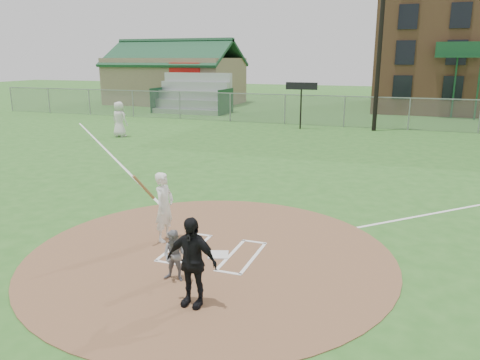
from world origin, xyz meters
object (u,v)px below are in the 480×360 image
(catcher, at_px, (175,256))
(ondeck_player, at_px, (119,119))
(batter_at_plate, at_px, (164,207))
(home_plate, at_px, (218,255))
(umpire, at_px, (191,262))

(catcher, bearing_deg, ondeck_player, 123.08)
(ondeck_player, height_order, batter_at_plate, ondeck_player)
(home_plate, xyz_separation_m, ondeck_player, (-11.75, 13.60, 0.97))
(home_plate, distance_m, batter_at_plate, 1.86)
(catcher, bearing_deg, home_plate, 72.19)
(umpire, distance_m, batter_at_plate, 3.29)
(ondeck_player, bearing_deg, catcher, 135.18)
(batter_at_plate, bearing_deg, catcher, -56.03)
(catcher, relative_size, batter_at_plate, 0.60)
(ondeck_player, bearing_deg, batter_at_plate, 135.62)
(catcher, relative_size, umpire, 0.63)
(umpire, relative_size, ondeck_player, 0.84)
(catcher, distance_m, ondeck_player, 18.87)
(home_plate, height_order, ondeck_player, ondeck_player)
(home_plate, relative_size, umpire, 0.27)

